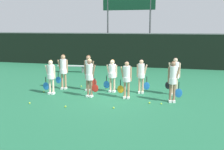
# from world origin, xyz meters

# --- Properties ---
(ground_plane) EXTENTS (140.00, 140.00, 0.00)m
(ground_plane) POSITION_xyz_m (0.00, 0.00, 0.00)
(ground_plane) COLOR #216642
(fence_windscreen) EXTENTS (60.00, 0.08, 2.67)m
(fence_windscreen) POSITION_xyz_m (0.00, 8.71, 1.35)
(fence_windscreen) COLOR black
(fence_windscreen) RESTS_ON ground_plane
(scoreboard) EXTENTS (4.40, 0.15, 6.03)m
(scoreboard) POSITION_xyz_m (-1.18, 10.45, 4.79)
(scoreboard) COLOR #515156
(scoreboard) RESTS_ON ground_plane
(bench_courtside) EXTENTS (2.00, 0.60, 0.47)m
(bench_courtside) POSITION_xyz_m (-4.26, 5.28, 0.41)
(bench_courtside) COLOR #B2B2B7
(bench_courtside) RESTS_ON ground_plane
(player_0) EXTENTS (0.65, 0.35, 1.63)m
(player_0) POSITION_xyz_m (-2.81, -0.60, 0.95)
(player_0) COLOR beige
(player_0) RESTS_ON ground_plane
(player_1) EXTENTS (0.65, 0.35, 1.75)m
(player_1) POSITION_xyz_m (-0.87, -0.64, 1.03)
(player_1) COLOR #8C664C
(player_1) RESTS_ON ground_plane
(player_2) EXTENTS (0.64, 0.35, 1.67)m
(player_2) POSITION_xyz_m (0.79, -0.49, 0.97)
(player_2) COLOR tan
(player_2) RESTS_ON ground_plane
(player_3) EXTENTS (0.62, 0.33, 1.75)m
(player_3) POSITION_xyz_m (2.78, -0.60, 1.01)
(player_3) COLOR #8C664C
(player_3) RESTS_ON ground_plane
(player_4) EXTENTS (0.65, 0.37, 1.78)m
(player_4) POSITION_xyz_m (-2.66, 0.48, 1.06)
(player_4) COLOR tan
(player_4) RESTS_ON ground_plane
(player_5) EXTENTS (0.65, 0.36, 1.78)m
(player_5) POSITION_xyz_m (-1.31, 0.47, 1.06)
(player_5) COLOR #8C664C
(player_5) RESTS_ON ground_plane
(player_6) EXTENTS (0.69, 0.40, 1.60)m
(player_6) POSITION_xyz_m (-0.10, 0.47, 0.95)
(player_6) COLOR beige
(player_6) RESTS_ON ground_plane
(player_7) EXTENTS (0.62, 0.34, 1.64)m
(player_7) POSITION_xyz_m (1.30, 0.60, 0.95)
(player_7) COLOR tan
(player_7) RESTS_ON ground_plane
(player_8) EXTENTS (0.66, 0.38, 1.76)m
(player_8) POSITION_xyz_m (2.84, 0.63, 1.04)
(player_8) COLOR beige
(player_8) RESTS_ON ground_plane
(tennis_ball_0) EXTENTS (0.07, 0.07, 0.07)m
(tennis_ball_0) POSITION_xyz_m (-1.97, 1.14, 0.04)
(tennis_ball_0) COLOR #CCE033
(tennis_ball_0) RESTS_ON ground_plane
(tennis_ball_1) EXTENTS (0.06, 0.06, 0.06)m
(tennis_ball_1) POSITION_xyz_m (2.37, -1.05, 0.03)
(tennis_ball_1) COLOR #CCE033
(tennis_ball_1) RESTS_ON ground_plane
(tennis_ball_2) EXTENTS (0.07, 0.07, 0.07)m
(tennis_ball_2) POSITION_xyz_m (-3.32, -0.41, 0.03)
(tennis_ball_2) COLOR #CCE033
(tennis_ball_2) RESTS_ON ground_plane
(tennis_ball_3) EXTENTS (0.07, 0.07, 0.07)m
(tennis_ball_3) POSITION_xyz_m (0.59, -2.09, 0.03)
(tennis_ball_3) COLOR #CCE033
(tennis_ball_3) RESTS_ON ground_plane
(tennis_ball_4) EXTENTS (0.07, 0.07, 0.07)m
(tennis_ball_4) POSITION_xyz_m (1.88, -1.06, 0.04)
(tennis_ball_4) COLOR #CCE033
(tennis_ball_4) RESTS_ON ground_plane
(tennis_ball_5) EXTENTS (0.07, 0.07, 0.07)m
(tennis_ball_5) POSITION_xyz_m (-0.55, 1.00, 0.03)
(tennis_ball_5) COLOR #CCE033
(tennis_ball_5) RESTS_ON ground_plane
(tennis_ball_6) EXTENTS (0.07, 0.07, 0.07)m
(tennis_ball_6) POSITION_xyz_m (-1.17, 0.05, 0.03)
(tennis_ball_6) COLOR #CCE033
(tennis_ball_6) RESTS_ON ground_plane
(tennis_ball_7) EXTENTS (0.06, 0.06, 0.06)m
(tennis_ball_7) POSITION_xyz_m (-2.95, -2.30, 0.03)
(tennis_ball_7) COLOR #CCE033
(tennis_ball_7) RESTS_ON ground_plane
(tennis_ball_8) EXTENTS (0.07, 0.07, 0.07)m
(tennis_ball_8) POSITION_xyz_m (-1.30, -2.39, 0.03)
(tennis_ball_8) COLOR #CCE033
(tennis_ball_8) RESTS_ON ground_plane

